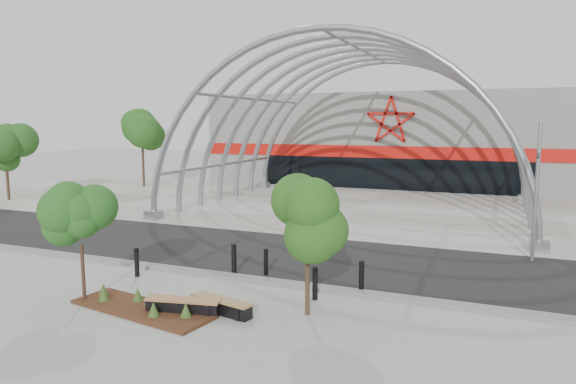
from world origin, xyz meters
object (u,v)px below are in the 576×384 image
at_px(bench_0, 183,307).
at_px(bench_1, 222,306).
at_px(signal_pole, 536,190).
at_px(bollard_2, 266,262).
at_px(street_tree_1, 308,217).
at_px(street_tree_0, 80,223).

relative_size(bench_0, bench_1, 1.07).
bearing_deg(signal_pole, bollard_2, -147.58).
xyz_separation_m(bench_0, bollard_2, (0.62, 4.40, 0.27)).
xyz_separation_m(street_tree_1, bollard_2, (-2.73, 3.05, -2.40)).
distance_m(street_tree_0, bench_1, 5.05).
distance_m(street_tree_0, street_tree_1, 6.99).
bearing_deg(bench_1, street_tree_1, 19.98).
height_order(street_tree_0, bench_1, street_tree_0).
height_order(street_tree_0, bollard_2, street_tree_0).
relative_size(signal_pole, bollard_2, 5.62).
relative_size(street_tree_0, street_tree_1, 0.86).
relative_size(bench_0, bollard_2, 2.30).
height_order(street_tree_0, bench_0, street_tree_0).
bearing_deg(bollard_2, bench_0, -98.08).
height_order(bench_0, bollard_2, bollard_2).
bearing_deg(bollard_2, street_tree_0, -130.94).
xyz_separation_m(street_tree_0, bollard_2, (4.06, 4.68, -2.01)).
xyz_separation_m(signal_pole, bench_1, (-8.73, -9.69, -2.69)).
bearing_deg(street_tree_0, street_tree_1, 13.46).
bearing_deg(bench_0, street_tree_1, 21.80).
height_order(signal_pole, street_tree_1, signal_pole).
bearing_deg(signal_pole, street_tree_1, -125.80).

